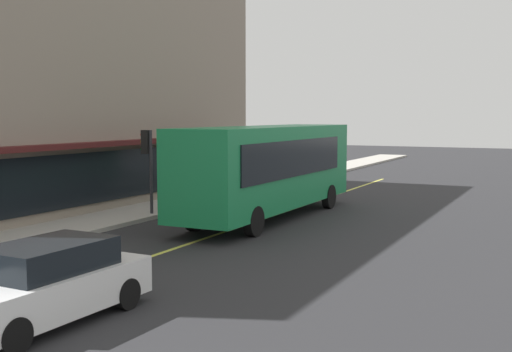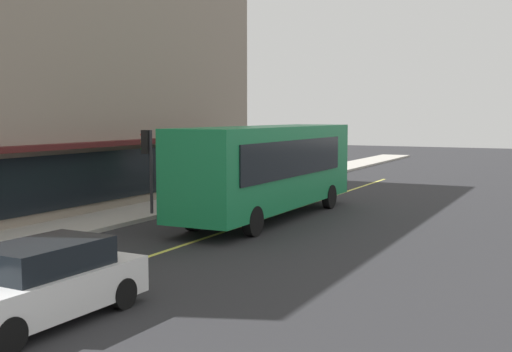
{
  "view_description": "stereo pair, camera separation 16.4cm",
  "coord_description": "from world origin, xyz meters",
  "px_view_note": "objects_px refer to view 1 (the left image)",
  "views": [
    {
      "loc": [
        -20.69,
        -10.38,
        3.92
      ],
      "look_at": [
        1.16,
        0.41,
        1.6
      ],
      "focal_mm": 45.0,
      "sensor_mm": 36.0,
      "label": 1
    },
    {
      "loc": [
        -20.61,
        -10.53,
        3.92
      ],
      "look_at": [
        1.16,
        0.41,
        1.6
      ],
      "focal_mm": 45.0,
      "sensor_mm": 36.0,
      "label": 2
    }
  ],
  "objects_px": {
    "bus": "(269,166)",
    "pedestrian_mid_block": "(257,167)",
    "traffic_light": "(147,151)",
    "pedestrian_waiting": "(228,167)",
    "car_white": "(45,284)"
  },
  "relations": [
    {
      "from": "bus",
      "to": "pedestrian_mid_block",
      "type": "bearing_deg",
      "value": 28.99
    },
    {
      "from": "pedestrian_mid_block",
      "to": "bus",
      "type": "bearing_deg",
      "value": -151.01
    },
    {
      "from": "bus",
      "to": "traffic_light",
      "type": "distance_m",
      "value": 4.7
    },
    {
      "from": "bus",
      "to": "traffic_light",
      "type": "relative_size",
      "value": 3.48
    },
    {
      "from": "traffic_light",
      "to": "pedestrian_waiting",
      "type": "bearing_deg",
      "value": 8.44
    },
    {
      "from": "car_white",
      "to": "traffic_light",
      "type": "bearing_deg",
      "value": 27.03
    },
    {
      "from": "bus",
      "to": "pedestrian_mid_block",
      "type": "distance_m",
      "value": 9.76
    },
    {
      "from": "bus",
      "to": "pedestrian_waiting",
      "type": "distance_m",
      "value": 8.98
    },
    {
      "from": "pedestrian_mid_block",
      "to": "traffic_light",
      "type": "bearing_deg",
      "value": -177.77
    },
    {
      "from": "traffic_light",
      "to": "pedestrian_mid_block",
      "type": "distance_m",
      "value": 10.4
    },
    {
      "from": "bus",
      "to": "pedestrian_mid_block",
      "type": "xyz_separation_m",
      "value": [
        8.51,
        4.71,
        -0.81
      ]
    },
    {
      "from": "pedestrian_mid_block",
      "to": "pedestrian_waiting",
      "type": "xyz_separation_m",
      "value": [
        -1.54,
        0.9,
        0.09
      ]
    },
    {
      "from": "pedestrian_mid_block",
      "to": "pedestrian_waiting",
      "type": "height_order",
      "value": "pedestrian_waiting"
    },
    {
      "from": "bus",
      "to": "car_white",
      "type": "distance_m",
      "value": 13.18
    },
    {
      "from": "car_white",
      "to": "pedestrian_waiting",
      "type": "distance_m",
      "value": 21.22
    }
  ]
}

